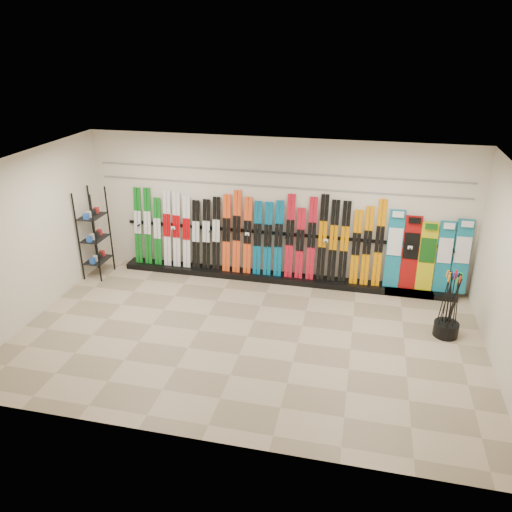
# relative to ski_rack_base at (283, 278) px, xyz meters

# --- Properties ---
(floor) EXTENTS (8.00, 8.00, 0.00)m
(floor) POSITION_rel_ski_rack_base_xyz_m (-0.22, -2.28, -0.06)
(floor) COLOR gray
(floor) RESTS_ON ground
(back_wall) EXTENTS (8.00, 0.00, 8.00)m
(back_wall) POSITION_rel_ski_rack_base_xyz_m (-0.22, 0.22, 1.44)
(back_wall) COLOR beige
(back_wall) RESTS_ON floor
(left_wall) EXTENTS (0.00, 5.00, 5.00)m
(left_wall) POSITION_rel_ski_rack_base_xyz_m (-4.22, -2.28, 1.44)
(left_wall) COLOR beige
(left_wall) RESTS_ON floor
(right_wall) EXTENTS (0.00, 5.00, 5.00)m
(right_wall) POSITION_rel_ski_rack_base_xyz_m (3.78, -2.28, 1.44)
(right_wall) COLOR beige
(right_wall) RESTS_ON floor
(ceiling) EXTENTS (8.00, 8.00, 0.00)m
(ceiling) POSITION_rel_ski_rack_base_xyz_m (-0.22, -2.28, 2.94)
(ceiling) COLOR silver
(ceiling) RESTS_ON back_wall
(ski_rack_base) EXTENTS (8.00, 0.40, 0.12)m
(ski_rack_base) POSITION_rel_ski_rack_base_xyz_m (0.00, 0.00, 0.00)
(ski_rack_base) COLOR black
(ski_rack_base) RESTS_ON floor
(skis) EXTENTS (5.37, 0.26, 1.80)m
(skis) POSITION_rel_ski_rack_base_xyz_m (-0.65, 0.06, 0.88)
(skis) COLOR #0D6C19
(skis) RESTS_ON ski_rack_base
(snowboards) EXTENTS (1.59, 0.24, 1.59)m
(snowboards) POSITION_rel_ski_rack_base_xyz_m (2.85, 0.07, 0.80)
(snowboards) COLOR #14728C
(snowboards) RESTS_ON ski_rack_base
(accessory_rack) EXTENTS (0.40, 0.60, 1.92)m
(accessory_rack) POSITION_rel_ski_rack_base_xyz_m (-3.97, -0.58, 0.90)
(accessory_rack) COLOR black
(accessory_rack) RESTS_ON floor
(pole_bin) EXTENTS (0.43, 0.43, 0.25)m
(pole_bin) POSITION_rel_ski_rack_base_xyz_m (3.15, -1.47, 0.07)
(pole_bin) COLOR black
(pole_bin) RESTS_ON floor
(ski_poles) EXTENTS (0.34, 0.35, 1.18)m
(ski_poles) POSITION_rel_ski_rack_base_xyz_m (3.14, -1.46, 0.55)
(ski_poles) COLOR black
(ski_poles) RESTS_ON pole_bin
(slatwall_rail_0) EXTENTS (7.60, 0.02, 0.03)m
(slatwall_rail_0) POSITION_rel_ski_rack_base_xyz_m (-0.22, 0.20, 1.94)
(slatwall_rail_0) COLOR gray
(slatwall_rail_0) RESTS_ON back_wall
(slatwall_rail_1) EXTENTS (7.60, 0.02, 0.03)m
(slatwall_rail_1) POSITION_rel_ski_rack_base_xyz_m (-0.22, 0.20, 2.24)
(slatwall_rail_1) COLOR gray
(slatwall_rail_1) RESTS_ON back_wall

